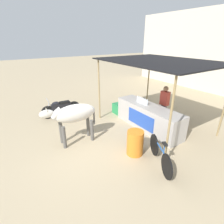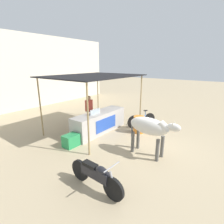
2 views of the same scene
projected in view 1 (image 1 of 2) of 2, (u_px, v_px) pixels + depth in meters
ground_plane at (100, 144)px, 6.00m from camera, size 60.00×60.00×0.00m
stall_counter at (148, 117)px, 6.92m from camera, size 3.00×0.82×0.96m
stall_awning at (159, 63)px, 6.27m from camera, size 4.20×3.20×2.64m
water_bottle_row at (142, 101)px, 6.94m from camera, size 0.61×0.07×0.25m
vendor_behind_counter at (164, 105)px, 7.08m from camera, size 0.34×0.22×1.65m
cooler_box at (119, 109)px, 8.38m from camera, size 0.60×0.44×0.48m
water_barrel at (135, 143)px, 5.38m from camera, size 0.51×0.51×0.79m
cow at (73, 115)px, 5.76m from camera, size 0.61×1.84×1.44m
motorcycle_parked at (61, 107)px, 8.04m from camera, size 0.55×1.80×0.90m
bicycle_leaning at (160, 154)px, 4.93m from camera, size 1.49×0.80×0.85m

